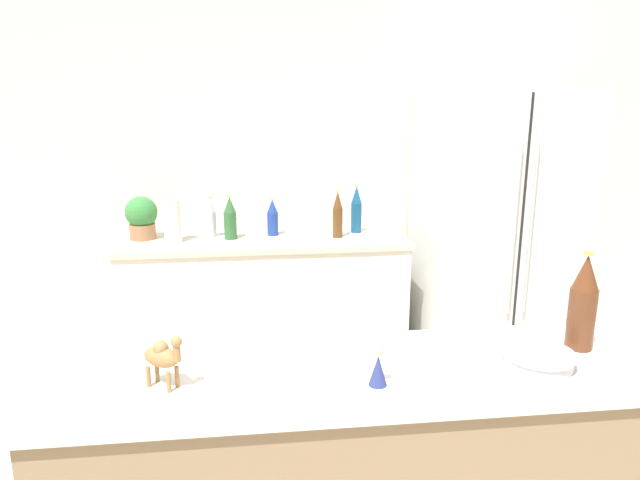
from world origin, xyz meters
TOP-DOWN VIEW (x-y plane):
  - wall_back at (0.00, 2.73)m, footprint 8.00×0.06m
  - back_counter at (-0.30, 2.40)m, footprint 1.80×0.63m
  - refrigerator at (1.19, 2.31)m, footprint 0.94×0.77m
  - potted_plant at (-1.06, 2.44)m, footprint 0.20×0.20m
  - paper_towel_roll at (-0.86, 2.33)m, footprint 0.10×0.10m
  - back_bottle_0 at (0.30, 2.46)m, footprint 0.07×0.07m
  - back_bottle_1 at (0.16, 2.34)m, footprint 0.06×0.06m
  - back_bottle_2 at (-0.51, 2.38)m, footprint 0.08×0.08m
  - back_bottle_3 at (-0.63, 2.45)m, footprint 0.06×0.06m
  - back_bottle_4 at (-0.24, 2.45)m, footprint 0.07×0.07m
  - wine_bottle at (0.68, 0.48)m, footprint 0.09×0.09m
  - fruit_bowl at (0.49, 0.37)m, footprint 0.22×0.22m
  - camel_figurine at (-0.63, 0.37)m, footprint 0.13×0.11m
  - wise_man_figurine_blue at (-0.03, 0.31)m, footprint 0.05×0.05m

SIDE VIEW (x-z plane):
  - back_counter at x=-0.30m, z-range 0.00..0.90m
  - refrigerator at x=1.19m, z-range 0.00..1.83m
  - fruit_bowl at x=0.49m, z-range 0.97..1.01m
  - back_bottle_4 at x=-0.24m, z-range 0.90..1.13m
  - wise_man_figurine_blue at x=-0.03m, z-range 0.95..1.08m
  - back_bottle_3 at x=-0.63m, z-range 0.90..1.15m
  - back_bottle_2 at x=-0.51m, z-range 0.89..1.17m
  - paper_towel_roll at x=-0.86m, z-range 0.90..1.17m
  - potted_plant at x=-1.06m, z-range 0.91..1.18m
  - back_bottle_1 at x=0.16m, z-range 0.89..1.20m
  - back_bottle_0 at x=0.30m, z-range 0.89..1.21m
  - camel_figurine at x=-0.63m, z-range 0.98..1.14m
  - wine_bottle at x=0.68m, z-range 0.96..1.28m
  - wall_back at x=0.00m, z-range 0.00..2.55m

